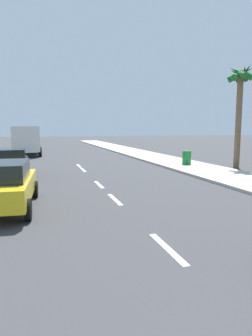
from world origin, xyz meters
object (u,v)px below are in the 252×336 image
object	(u,v)px
delivery_truck	(26,140)
parked_car_black	(11,163)
palm_tree_mid	(240,90)
parked_car_yellow	(2,184)
trash_bin_far	(187,158)

from	to	relation	value
delivery_truck	parked_car_black	bearing A→B (deg)	-92.51
palm_tree_mid	parked_car_black	bearing A→B (deg)	-179.74
parked_car_black	palm_tree_mid	xyz separation A→B (m)	(13.98, 0.06, 4.26)
parked_car_yellow	parked_car_black	world-z (taller)	same
parked_car_black	trash_bin_far	xyz separation A→B (m)	(11.26, 1.85, -0.23)
parked_car_yellow	palm_tree_mid	size ratio (longest dim) A/B	0.66
parked_car_black	palm_tree_mid	size ratio (longest dim) A/B	0.59
parked_car_black	trash_bin_far	distance (m)	11.41
palm_tree_mid	trash_bin_far	world-z (taller)	palm_tree_mid
delivery_truck	palm_tree_mid	bearing A→B (deg)	-46.41
parked_car_yellow	palm_tree_mid	world-z (taller)	palm_tree_mid
trash_bin_far	parked_car_yellow	bearing A→B (deg)	-143.22
palm_tree_mid	trash_bin_far	distance (m)	5.54
delivery_truck	palm_tree_mid	world-z (taller)	palm_tree_mid
parked_car_yellow	delivery_truck	bearing A→B (deg)	93.21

